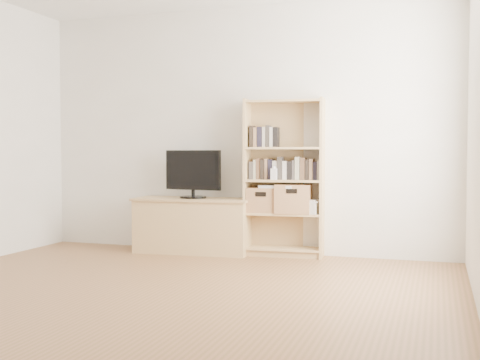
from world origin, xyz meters
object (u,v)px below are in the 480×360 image
at_px(basket_left, 263,200).
at_px(laptop, 278,186).
at_px(bookshelf, 284,178).
at_px(baby_monitor, 274,174).
at_px(basket_right, 293,199).
at_px(tv_stand, 193,226).
at_px(television, 193,174).

bearing_deg(basket_left, laptop, -3.27).
bearing_deg(laptop, bookshelf, 23.36).
relative_size(baby_monitor, basket_right, 0.32).
distance_m(tv_stand, television, 0.56).
xyz_separation_m(tv_stand, television, (-0.00, 0.00, 0.56)).
relative_size(bookshelf, baby_monitor, 14.05).
height_order(tv_stand, basket_left, basket_left).
relative_size(tv_stand, basket_left, 3.92).
xyz_separation_m(basket_left, laptop, (0.16, 0.00, 0.14)).
distance_m(tv_stand, basket_right, 1.12).
relative_size(television, basket_left, 2.10).
bearing_deg(bookshelf, tv_stand, -179.02).
relative_size(bookshelf, basket_left, 5.21).
height_order(bookshelf, baby_monitor, bookshelf).
bearing_deg(basket_right, baby_monitor, -157.28).
distance_m(bookshelf, laptop, 0.11).
relative_size(basket_left, laptop, 0.88).
bearing_deg(television, tv_stand, 8.60).
height_order(tv_stand, basket_right, basket_right).
relative_size(basket_left, basket_right, 0.87).
distance_m(baby_monitor, basket_left, 0.31).
distance_m(tv_stand, bookshelf, 1.11).
bearing_deg(laptop, basket_left, -175.56).
relative_size(baby_monitor, laptop, 0.33).
distance_m(basket_right, laptop, 0.20).
bearing_deg(basket_right, basket_left, 178.38).
bearing_deg(bookshelf, baby_monitor, -135.00).
bearing_deg(television, basket_right, 13.20).
xyz_separation_m(tv_stand, laptop, (0.91, 0.06, 0.44)).
relative_size(television, baby_monitor, 5.66).
bearing_deg(bookshelf, basket_left, -178.81).
height_order(television, basket_left, television).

